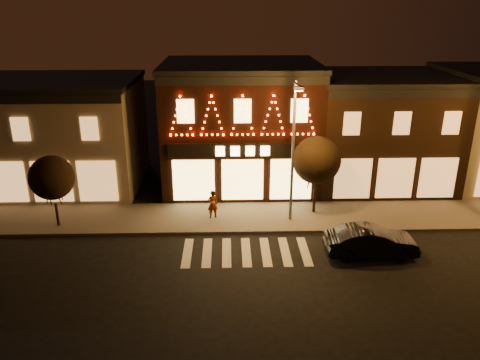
{
  "coord_description": "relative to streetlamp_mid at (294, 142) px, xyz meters",
  "views": [
    {
      "loc": [
        -0.91,
        -17.28,
        12.05
      ],
      "look_at": [
        -0.32,
        4.0,
        3.95
      ],
      "focal_mm": 35.44,
      "sensor_mm": 36.0,
      "label": 1
    }
  ],
  "objects": [
    {
      "name": "building_left",
      "position": [
        -15.68,
        6.7,
        -1.19
      ],
      "size": [
        12.2,
        8.28,
        7.3
      ],
      "color": "#80725B",
      "rests_on": "ground"
    },
    {
      "name": "sidewalk_far",
      "position": [
        -0.68,
        0.71,
        -4.77
      ],
      "size": [
        44.0,
        4.0,
        0.15
      ],
      "primitive_type": "cube",
      "color": "#47423D",
      "rests_on": "ground"
    },
    {
      "name": "building_right_a",
      "position": [
        6.82,
        6.7,
        -1.09
      ],
      "size": [
        9.2,
        8.28,
        7.5
      ],
      "color": "black",
      "rests_on": "ground"
    },
    {
      "name": "tree_right",
      "position": [
        1.56,
        1.23,
        -1.44
      ],
      "size": [
        2.79,
        2.79,
        4.66
      ],
      "rotation": [
        0.0,
        0.0,
        -0.08
      ],
      "color": "black",
      "rests_on": "sidewalk_far"
    },
    {
      "name": "dark_sedan",
      "position": [
        3.55,
        -3.73,
        -4.1
      ],
      "size": [
        4.59,
        1.65,
        1.51
      ],
      "primitive_type": "imported",
      "rotation": [
        0.0,
        0.0,
        1.58
      ],
      "color": "black",
      "rests_on": "ground"
    },
    {
      "name": "building_pulp",
      "position": [
        -2.68,
        6.69,
        -0.68
      ],
      "size": [
        10.2,
        8.34,
        8.3
      ],
      "color": "black",
      "rests_on": "ground"
    },
    {
      "name": "tree_left",
      "position": [
        -13.17,
        -0.21,
        -1.84
      ],
      "size": [
        2.45,
        2.45,
        4.09
      ],
      "rotation": [
        0.0,
        0.0,
        -0.17
      ],
      "color": "black",
      "rests_on": "sidewalk_far"
    },
    {
      "name": "pedestrian",
      "position": [
        -4.48,
        0.55,
        -3.85
      ],
      "size": [
        0.71,
        0.57,
        1.7
      ],
      "primitive_type": "imported",
      "rotation": [
        0.0,
        0.0,
        3.45
      ],
      "color": "gray",
      "rests_on": "sidewalk_far"
    },
    {
      "name": "ground",
      "position": [
        -2.68,
        -7.29,
        -4.85
      ],
      "size": [
        120.0,
        120.0,
        0.0
      ],
      "primitive_type": "plane",
      "color": "black",
      "rests_on": "ground"
    },
    {
      "name": "streetlamp_mid",
      "position": [
        0.0,
        0.0,
        0.0
      ],
      "size": [
        0.51,
        1.83,
        8.01
      ],
      "rotation": [
        0.0,
        0.0,
        0.05
      ],
      "color": "#59595E",
      "rests_on": "sidewalk_far"
    }
  ]
}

